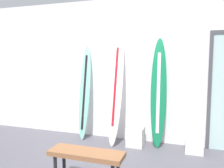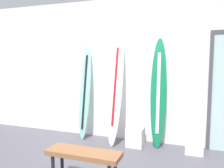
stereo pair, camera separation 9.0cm
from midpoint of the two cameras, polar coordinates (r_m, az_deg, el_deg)
name	(u,v)px [view 1 (the left image)]	position (r m, az deg, el deg)	size (l,w,h in m)	color
ground	(99,164)	(3.76, -3.91, -19.49)	(8.00, 8.00, 0.04)	#54525B
wall_back	(122,70)	(4.63, 2.02, 3.52)	(7.20, 0.20, 2.80)	white
surfboard_seafoam	(85,93)	(4.65, -7.40, -2.22)	(0.24, 0.38, 1.92)	#81C5B3
surfboard_ivory	(116,87)	(4.29, 0.33, -0.73)	(0.30, 0.52, 2.22)	white
surfboard_emerald	(158,94)	(4.24, 10.99, -2.40)	(0.30, 0.31, 2.01)	#147548
display_block_left	(135,137)	(4.38, 5.32, -13.01)	(0.31, 0.31, 0.35)	silver
display_block_center	(194,141)	(4.29, 19.38, -13.38)	(0.30, 0.30, 0.40)	white
bench	(86,157)	(2.96, -7.37, -17.63)	(0.94, 0.30, 0.49)	#905C39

